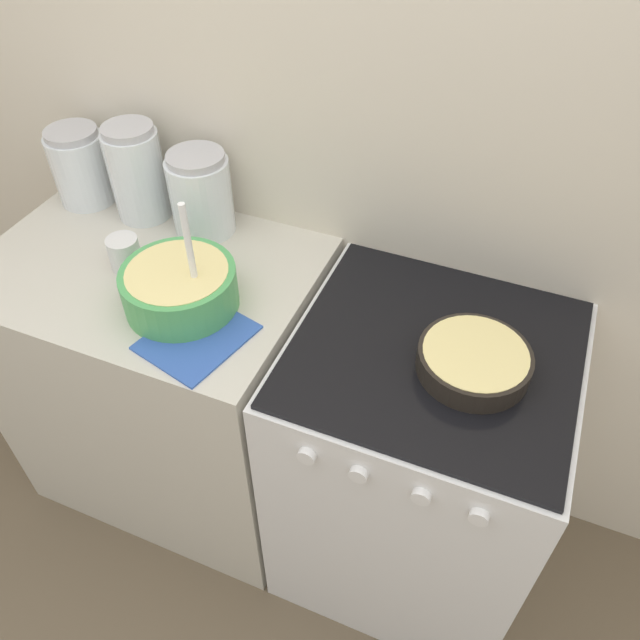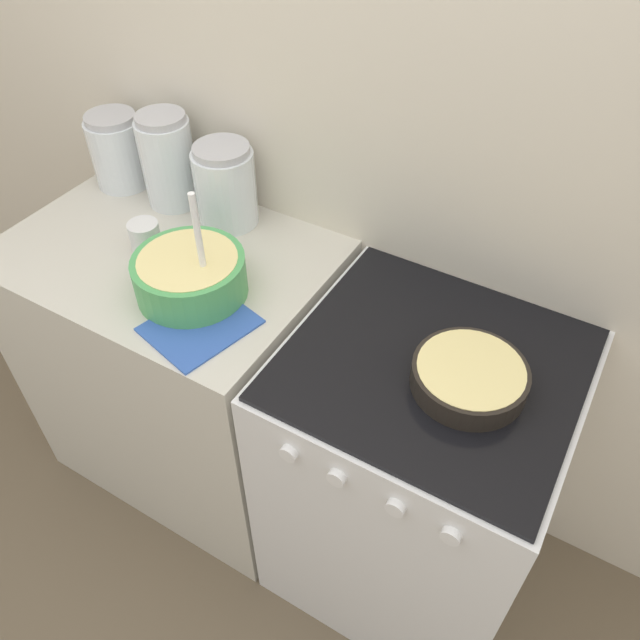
{
  "view_description": "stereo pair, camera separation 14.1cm",
  "coord_description": "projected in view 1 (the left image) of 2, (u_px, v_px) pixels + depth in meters",
  "views": [
    {
      "loc": [
        0.47,
        -0.68,
        1.97
      ],
      "look_at": [
        0.08,
        0.26,
        0.98
      ],
      "focal_mm": 35.0,
      "sensor_mm": 36.0,
      "label": 1
    },
    {
      "loc": [
        0.6,
        -0.62,
        1.97
      ],
      "look_at": [
        0.08,
        0.26,
        0.98
      ],
      "focal_mm": 35.0,
      "sensor_mm": 36.0,
      "label": 2
    }
  ],
  "objects": [
    {
      "name": "baking_pan",
      "position": [
        474.0,
        360.0,
        1.35
      ],
      "size": [
        0.25,
        0.25,
        0.06
      ],
      "color": "black",
      "rests_on": "stove"
    },
    {
      "name": "ground_plane",
      "position": [
        264.0,
        590.0,
        1.95
      ],
      "size": [
        12.0,
        12.0,
        0.0
      ],
      "primitive_type": "plane",
      "color": "brown"
    },
    {
      "name": "mixing_bowl",
      "position": [
        180.0,
        286.0,
        1.48
      ],
      "size": [
        0.27,
        0.27,
        0.3
      ],
      "color": "#4CA559",
      "rests_on": "countertop_cabinet"
    },
    {
      "name": "storage_jar_left",
      "position": [
        82.0,
        171.0,
        1.79
      ],
      "size": [
        0.16,
        0.16,
        0.22
      ],
      "color": "silver",
      "rests_on": "countertop_cabinet"
    },
    {
      "name": "stove",
      "position": [
        414.0,
        464.0,
        1.74
      ],
      "size": [
        0.66,
        0.65,
        0.93
      ],
      "color": "silver",
      "rests_on": "ground_plane"
    },
    {
      "name": "storage_jar_right",
      "position": [
        202.0,
        199.0,
        1.68
      ],
      "size": [
        0.17,
        0.17,
        0.23
      ],
      "color": "silver",
      "rests_on": "countertop_cabinet"
    },
    {
      "name": "tin_can",
      "position": [
        125.0,
        254.0,
        1.6
      ],
      "size": [
        0.08,
        0.08,
        0.09
      ],
      "color": "silver",
      "rests_on": "countertop_cabinet"
    },
    {
      "name": "wall_back",
      "position": [
        349.0,
        145.0,
        1.55
      ],
      "size": [
        4.77,
        0.05,
        2.4
      ],
      "color": "beige",
      "rests_on": "ground_plane"
    },
    {
      "name": "countertop_cabinet",
      "position": [
        172.0,
        382.0,
        1.95
      ],
      "size": [
        0.88,
        0.63,
        0.93
      ],
      "color": "beige",
      "rests_on": "ground_plane"
    },
    {
      "name": "recipe_page",
      "position": [
        197.0,
        337.0,
        1.44
      ],
      "size": [
        0.25,
        0.28,
        0.01
      ],
      "color": "#3359B2",
      "rests_on": "countertop_cabinet"
    },
    {
      "name": "storage_jar_middle",
      "position": [
        138.0,
        178.0,
        1.73
      ],
      "size": [
        0.15,
        0.15,
        0.27
      ],
      "color": "silver",
      "rests_on": "countertop_cabinet"
    }
  ]
}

